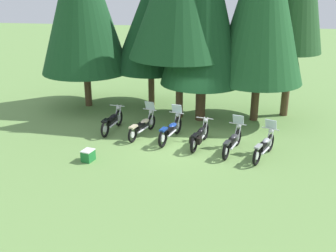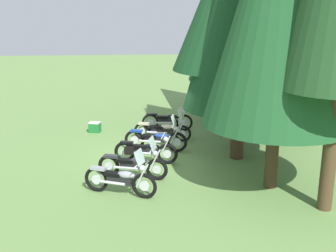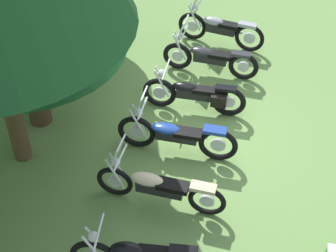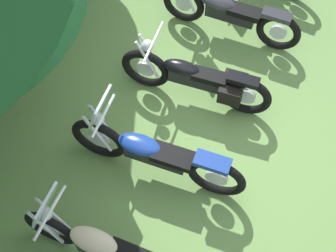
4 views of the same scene
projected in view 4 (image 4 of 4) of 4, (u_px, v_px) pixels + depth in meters
The scene contains 5 objects.
ground_plane at pixel (182, 136), 6.93m from camera, with size 80.00×80.00×0.00m, color #6B934C.
motorcycle_1 at pixel (111, 250), 5.60m from camera, with size 0.92×2.28×1.35m.
motorcycle_2 at pixel (154, 153), 6.24m from camera, with size 0.84×2.32×1.39m.
motorcycle_3 at pixel (198, 79), 6.90m from camera, with size 0.87×2.17×1.02m.
motorcycle_4 at pixel (229, 12), 7.57m from camera, with size 0.92×2.16×1.35m.
Camera 4 is at (-3.53, -0.15, 5.97)m, focal length 53.08 mm.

